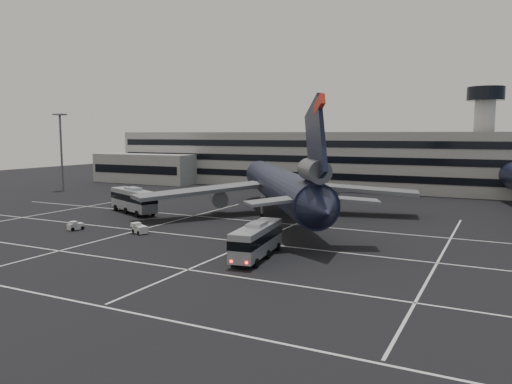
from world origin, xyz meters
TOP-DOWN VIEW (x-y plane):
  - ground at (0.00, 0.00)m, footprint 260.00×260.00m
  - lane_markings at (0.95, 0.72)m, footprint 90.00×55.62m
  - terminal at (-2.95, 71.14)m, footprint 125.00×26.00m
  - hills at (17.99, 170.00)m, footprint 352.00×180.00m
  - lightpole_left at (-55.00, 35.00)m, footprint 2.40×2.40m
  - trijet_main at (7.73, 22.41)m, footprint 40.44×50.54m
  - bus_near at (16.03, -2.57)m, footprint 4.09×11.43m
  - bus_far at (-16.81, 15.70)m, footprint 12.66×8.04m
  - tug_a at (-14.15, 0.11)m, footprint 1.73×2.28m
  - tug_b at (-4.23, 2.27)m, footprint 2.71×2.30m

SIDE VIEW (x-z plane):
  - hills at x=17.99m, z-range -34.07..9.93m
  - ground at x=0.00m, z-range 0.00..0.00m
  - lane_markings at x=0.95m, z-range 0.00..0.01m
  - tug_a at x=-14.15m, z-range -0.07..1.24m
  - tug_b at x=-4.23m, z-range -0.09..1.42m
  - bus_near at x=16.03m, z-range 0.19..4.13m
  - bus_far at x=-16.81m, z-range 0.21..4.67m
  - trijet_main at x=7.73m, z-range -3.79..14.29m
  - terminal at x=-2.95m, z-range -5.07..18.93m
  - lightpole_left at x=-55.00m, z-range 2.68..20.95m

